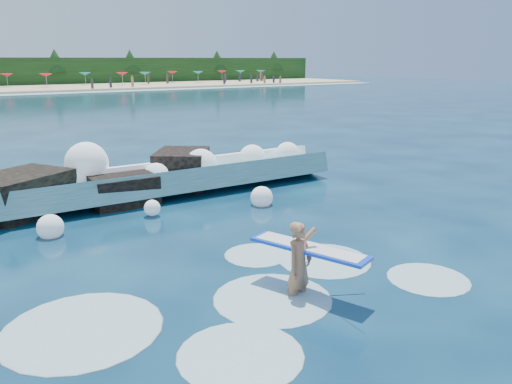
# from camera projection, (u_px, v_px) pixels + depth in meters

# --- Properties ---
(ground) EXTENTS (200.00, 200.00, 0.00)m
(ground) POSITION_uv_depth(u_px,v_px,m) (249.00, 270.00, 11.43)
(ground) COLOR #061E37
(ground) RESTS_ON ground
(breaking_wave) EXTENTS (16.14, 2.60, 1.39)m
(breaking_wave) POSITION_uv_depth(u_px,v_px,m) (122.00, 186.00, 17.08)
(breaking_wave) COLOR teal
(breaking_wave) RESTS_ON ground
(rock_cluster) EXTENTS (8.80, 3.47, 1.59)m
(rock_cluster) POSITION_uv_depth(u_px,v_px,m) (105.00, 186.00, 17.02)
(rock_cluster) COLOR black
(rock_cluster) RESTS_ON ground
(surfer_with_board) EXTENTS (1.46, 3.02, 1.89)m
(surfer_with_board) POSITION_uv_depth(u_px,v_px,m) (301.00, 262.00, 10.12)
(surfer_with_board) COLOR #AA6D4F
(surfer_with_board) RESTS_ON ground
(wave_spray) EXTENTS (14.62, 4.93, 2.11)m
(wave_spray) POSITION_uv_depth(u_px,v_px,m) (112.00, 174.00, 16.69)
(wave_spray) COLOR white
(wave_spray) RESTS_ON ground
(surf_foam) EXTENTS (9.30, 5.36, 0.14)m
(surf_foam) POSITION_uv_depth(u_px,v_px,m) (232.00, 302.00, 9.95)
(surf_foam) COLOR silver
(surf_foam) RESTS_ON ground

